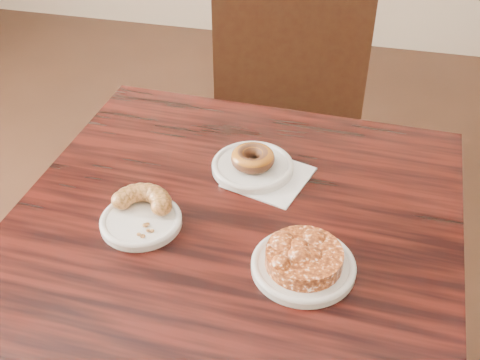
% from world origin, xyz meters
% --- Properties ---
extents(cafe_table, '(0.83, 0.83, 0.75)m').
position_xyz_m(cafe_table, '(-0.11, 0.10, 0.38)').
color(cafe_table, black).
rests_on(cafe_table, floor).
extents(chair_far, '(0.58, 0.58, 0.90)m').
position_xyz_m(chair_far, '(-0.17, 0.99, 0.45)').
color(chair_far, black).
rests_on(chair_far, floor).
extents(napkin, '(0.18, 0.18, 0.00)m').
position_xyz_m(napkin, '(-0.07, 0.23, 0.75)').
color(napkin, white).
rests_on(napkin, cafe_table).
extents(plate_donut, '(0.16, 0.16, 0.01)m').
position_xyz_m(plate_donut, '(-0.10, 0.25, 0.76)').
color(plate_donut, silver).
rests_on(plate_donut, napkin).
extents(plate_cruller, '(0.14, 0.14, 0.01)m').
position_xyz_m(plate_cruller, '(-0.26, 0.05, 0.76)').
color(plate_cruller, white).
rests_on(plate_cruller, cafe_table).
extents(plate_fritter, '(0.17, 0.17, 0.01)m').
position_xyz_m(plate_fritter, '(0.03, 0.01, 0.76)').
color(plate_fritter, silver).
rests_on(plate_fritter, cafe_table).
extents(glazed_donut, '(0.09, 0.09, 0.03)m').
position_xyz_m(glazed_donut, '(-0.10, 0.25, 0.78)').
color(glazed_donut, '#8D5614').
rests_on(glazed_donut, plate_donut).
extents(apple_fritter, '(0.17, 0.17, 0.04)m').
position_xyz_m(apple_fritter, '(0.03, 0.01, 0.78)').
color(apple_fritter, '#441707').
rests_on(apple_fritter, plate_fritter).
extents(cruller_fragment, '(0.12, 0.12, 0.03)m').
position_xyz_m(cruller_fragment, '(-0.26, 0.05, 0.78)').
color(cruller_fragment, '#5A3612').
rests_on(cruller_fragment, plate_cruller).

